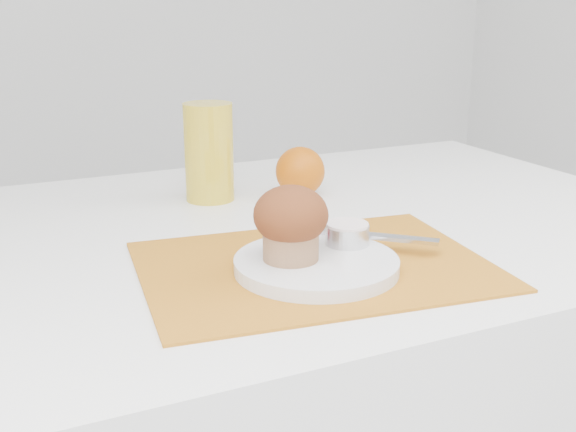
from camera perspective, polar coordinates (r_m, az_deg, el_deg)
name	(u,v)px	position (r m, az deg, el deg)	size (l,w,h in m)	color
placemat	(314,266)	(0.89, 2.10, -3.95)	(0.42, 0.31, 0.00)	#B36A18
plate	(316,264)	(0.87, 2.26, -3.85)	(0.20, 0.20, 0.02)	silver
ramekin	(347,235)	(0.91, 4.69, -1.48)	(0.06, 0.06, 0.02)	silver
cream	(347,226)	(0.91, 4.71, -0.75)	(0.05, 0.05, 0.01)	white
raspberry_near	(302,237)	(0.91, 1.10, -1.64)	(0.02, 0.02, 0.02)	#60020B
raspberry_far	(336,239)	(0.90, 3.78, -1.86)	(0.02, 0.02, 0.02)	#54020C
butter_knife	(360,235)	(0.94, 5.69, -1.48)	(0.20, 0.02, 0.01)	silver
orange	(300,171)	(1.19, 0.97, 3.54)	(0.08, 0.08, 0.08)	#C05706
juice_glass	(209,152)	(1.17, -6.27, 5.03)	(0.08, 0.08, 0.16)	gold
muffin	(291,222)	(0.84, 0.22, -0.45)	(0.09, 0.09, 0.09)	#9E714C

